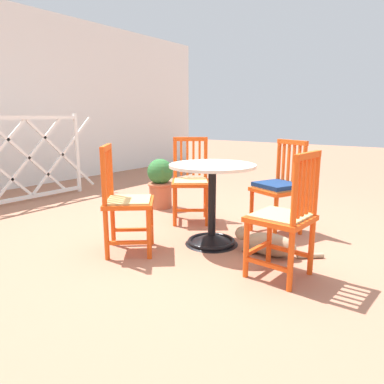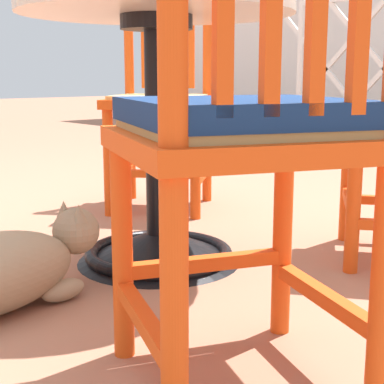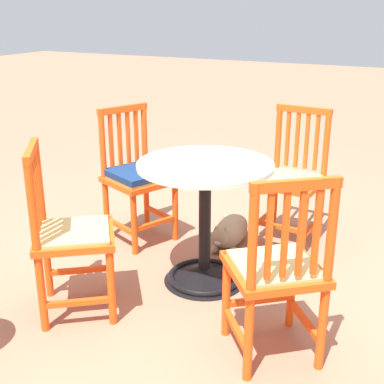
% 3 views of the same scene
% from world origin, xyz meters
% --- Properties ---
extents(ground_plane, '(24.00, 24.00, 0.00)m').
position_xyz_m(ground_plane, '(0.00, 0.00, 0.00)').
color(ground_plane, '#A36B51').
extents(cafe_table, '(0.76, 0.76, 0.73)m').
position_xyz_m(cafe_table, '(0.08, -0.04, 0.28)').
color(cafe_table, black).
rests_on(cafe_table, ground_plane).
extents(orange_chair_facing_out, '(0.52, 0.52, 0.91)m').
position_xyz_m(orange_chair_facing_out, '(0.75, -0.39, 0.45)').
color(orange_chair_facing_out, '#E04C14').
rests_on(orange_chair_facing_out, ground_plane).
extents(orange_chair_near_fence, '(0.56, 0.56, 0.91)m').
position_xyz_m(orange_chair_near_fence, '(0.57, 0.55, 0.43)').
color(orange_chair_near_fence, '#E04C14').
rests_on(orange_chair_near_fence, ground_plane).
extents(orange_chair_at_corner, '(0.56, 0.56, 0.91)m').
position_xyz_m(orange_chair_at_corner, '(-0.51, 0.44, 0.43)').
color(orange_chair_at_corner, '#E04C14').
rests_on(orange_chair_at_corner, ground_plane).
extents(orange_chair_by_planter, '(0.43, 0.43, 0.91)m').
position_xyz_m(orange_chair_by_planter, '(-0.20, -0.83, 0.43)').
color(orange_chair_by_planter, '#E04C14').
rests_on(orange_chair_by_planter, ground_plane).
extents(tabby_cat, '(0.34, 0.71, 0.23)m').
position_xyz_m(tabby_cat, '(0.13, -0.55, 0.10)').
color(tabby_cat, '#9E896B').
rests_on(tabby_cat, ground_plane).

